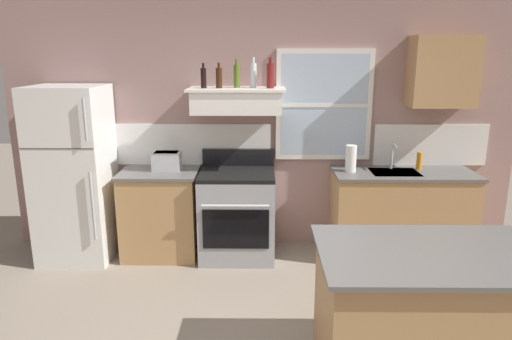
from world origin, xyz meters
name	(u,v)px	position (x,y,z in m)	size (l,w,h in m)	color
back_wall	(265,123)	(0.03, 2.23, 1.35)	(5.40, 0.11, 2.70)	gray
refrigerator	(74,174)	(-1.90, 1.84, 0.89)	(0.70, 0.72, 1.78)	white
counter_left_of_stove	(161,213)	(-1.05, 1.90, 0.46)	(0.79, 0.63, 0.91)	tan
toaster	(167,161)	(-0.97, 1.94, 1.01)	(0.30, 0.20, 0.19)	silver
stove_range	(237,214)	(-0.25, 1.86, 0.46)	(0.76, 0.69, 1.09)	#9EA0A5
range_hood_shelf	(237,100)	(-0.25, 1.96, 1.62)	(0.96, 0.52, 0.24)	white
bottle_balsamic_dark	(204,78)	(-0.57, 1.92, 1.85)	(0.06, 0.06, 0.24)	black
bottle_brown_stout	(219,78)	(-0.42, 1.93, 1.85)	(0.06, 0.06, 0.24)	#381E0F
bottle_olive_oil_square	(237,76)	(-0.25, 2.00, 1.86)	(0.06, 0.06, 0.28)	#4C601E
bottle_clear_tall	(253,75)	(-0.08, 2.00, 1.87)	(0.06, 0.06, 0.30)	silver
bottle_red_label_wine	(270,75)	(0.08, 1.92, 1.87)	(0.07, 0.07, 0.30)	maroon
counter_right_with_sink	(401,214)	(1.45, 1.90, 0.46)	(1.43, 0.63, 0.91)	tan
sink_faucet	(393,153)	(1.35, 2.00, 1.08)	(0.03, 0.17, 0.28)	silver
paper_towel_roll	(351,158)	(0.90, 1.90, 1.04)	(0.11, 0.11, 0.27)	white
dish_soap_bottle	(419,161)	(1.63, 2.00, 1.00)	(0.06, 0.06, 0.18)	orange
kitchen_island	(426,318)	(1.04, -0.06, 0.46)	(1.40, 0.90, 0.91)	tan
upper_cabinet_right	(443,72)	(1.80, 2.04, 1.90)	(0.64, 0.32, 0.70)	tan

